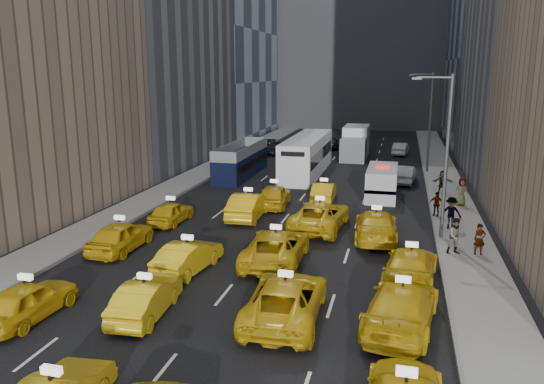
{
  "coord_description": "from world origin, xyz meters",
  "views": [
    {
      "loc": [
        6.88,
        -17.59,
        9.19
      ],
      "look_at": [
        -0.54,
        12.64,
        2.0
      ],
      "focal_mm": 35.0,
      "sensor_mm": 36.0,
      "label": 1
    }
  ],
  "objects_px": {
    "city_bus": "(307,155)",
    "pedestrian_0": "(480,239)",
    "double_decker": "(241,160)",
    "nypd_van": "(382,183)",
    "box_truck": "(355,143)"
  },
  "relations": [
    {
      "from": "city_bus",
      "to": "pedestrian_0",
      "type": "xyz_separation_m",
      "value": [
        12.25,
        -19.73,
        -0.73
      ]
    },
    {
      "from": "city_bus",
      "to": "box_truck",
      "type": "xyz_separation_m",
      "value": [
        3.46,
        9.72,
        -0.02
      ]
    },
    {
      "from": "pedestrian_0",
      "to": "box_truck",
      "type": "bearing_deg",
      "value": 96.27
    },
    {
      "from": "pedestrian_0",
      "to": "nypd_van",
      "type": "bearing_deg",
      "value": 103.39
    },
    {
      "from": "nypd_van",
      "to": "box_truck",
      "type": "distance_m",
      "value": 17.8
    },
    {
      "from": "box_truck",
      "to": "city_bus",
      "type": "bearing_deg",
      "value": -104.11
    },
    {
      "from": "double_decker",
      "to": "pedestrian_0",
      "type": "relative_size",
      "value": 6.26
    },
    {
      "from": "box_truck",
      "to": "nypd_van",
      "type": "bearing_deg",
      "value": -73.12
    },
    {
      "from": "double_decker",
      "to": "pedestrian_0",
      "type": "xyz_separation_m",
      "value": [
        17.7,
        -17.2,
        -0.46
      ]
    },
    {
      "from": "nypd_van",
      "to": "box_truck",
      "type": "bearing_deg",
      "value": 102.76
    },
    {
      "from": "nypd_van",
      "to": "city_bus",
      "type": "height_order",
      "value": "city_bus"
    },
    {
      "from": "double_decker",
      "to": "city_bus",
      "type": "xyz_separation_m",
      "value": [
        5.45,
        2.52,
        0.27
      ]
    },
    {
      "from": "double_decker",
      "to": "city_bus",
      "type": "relative_size",
      "value": 0.75
    },
    {
      "from": "box_truck",
      "to": "pedestrian_0",
      "type": "relative_size",
      "value": 4.75
    },
    {
      "from": "double_decker",
      "to": "box_truck",
      "type": "xyz_separation_m",
      "value": [
        8.91,
        12.24,
        0.25
      ]
    }
  ]
}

